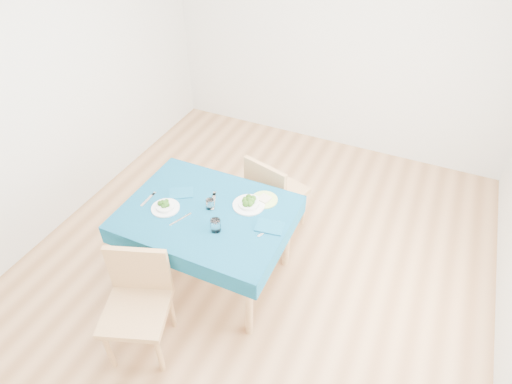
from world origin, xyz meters
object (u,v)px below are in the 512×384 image
at_px(chair_far, 278,181).
at_px(side_plate, 264,200).
at_px(chair_near, 133,301).
at_px(table, 210,245).
at_px(bowl_near, 165,205).
at_px(bowl_far, 249,202).

distance_m(chair_far, side_plate, 0.56).
height_order(chair_near, chair_far, chair_far).
bearing_deg(table, bowl_near, -160.91).
relative_size(chair_near, bowl_far, 4.37).
bearing_deg(chair_far, table, 86.73).
xyz_separation_m(table, side_plate, (0.36, 0.30, 0.38)).
distance_m(bowl_far, side_plate, 0.14).
bearing_deg(table, side_plate, 40.46).
relative_size(chair_near, bowl_near, 5.02).
relative_size(chair_far, side_plate, 5.25).
bearing_deg(side_plate, chair_near, -113.82).
relative_size(bowl_far, side_plate, 1.19).
height_order(bowl_near, bowl_far, bowl_far).
xyz_separation_m(chair_near, side_plate, (0.49, 1.12, 0.21)).
height_order(table, chair_near, chair_near).
bearing_deg(bowl_far, side_plate, 51.52).
relative_size(chair_far, bowl_far, 4.40).
height_order(bowl_far, side_plate, bowl_far).
bearing_deg(table, chair_near, -99.58).
xyz_separation_m(table, chair_near, (-0.14, -0.81, 0.18)).
height_order(chair_far, bowl_far, chair_far).
distance_m(chair_near, bowl_near, 0.77).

